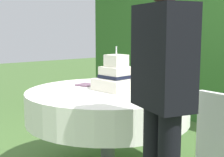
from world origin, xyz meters
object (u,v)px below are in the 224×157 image
(serving_plate_near, at_px, (72,88))
(napkin_stack, at_px, (86,85))
(wedding_cake, at_px, (117,77))
(standing_person, at_px, (162,94))
(cake_table, at_px, (108,105))
(serving_plate_far, at_px, (86,97))

(serving_plate_near, xyz_separation_m, napkin_stack, (-0.05, 0.18, 0.00))
(wedding_cake, distance_m, standing_person, 1.04)
(wedding_cake, bearing_deg, serving_plate_near, -139.05)
(standing_person, bearing_deg, napkin_stack, 163.96)
(cake_table, bearing_deg, wedding_cake, 61.63)
(serving_plate_near, distance_m, serving_plate_far, 0.44)
(serving_plate_near, bearing_deg, wedding_cake, 40.95)
(wedding_cake, distance_m, serving_plate_far, 0.42)
(cake_table, xyz_separation_m, serving_plate_near, (-0.26, -0.19, 0.14))
(cake_table, xyz_separation_m, wedding_cake, (0.04, 0.07, 0.24))
(cake_table, distance_m, standing_person, 1.09)
(napkin_stack, distance_m, standing_person, 1.35)
(wedding_cake, relative_size, serving_plate_far, 3.40)
(wedding_cake, bearing_deg, standing_person, -25.63)
(cake_table, bearing_deg, standing_person, -21.42)
(napkin_stack, relative_size, standing_person, 0.09)
(cake_table, xyz_separation_m, serving_plate_far, (0.15, -0.33, 0.14))
(cake_table, xyz_separation_m, standing_person, (0.98, -0.38, 0.30))
(serving_plate_near, height_order, napkin_stack, same)
(napkin_stack, height_order, standing_person, standing_person)
(cake_table, relative_size, serving_plate_near, 13.22)
(serving_plate_far, height_order, napkin_stack, same)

